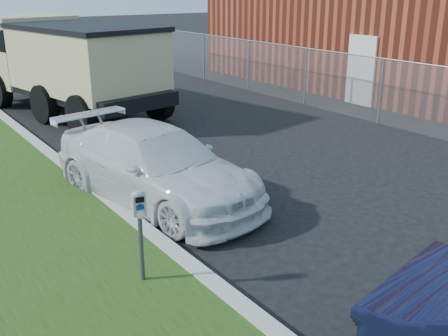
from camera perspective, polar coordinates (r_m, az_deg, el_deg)
ground at (r=8.67m, az=11.52°, el=-6.29°), size 120.00×120.00×0.00m
chainlink_fence at (r=17.21m, az=8.94°, el=10.97°), size 0.06×30.06×30.00m
brick_building at (r=22.26m, az=18.84°, el=14.29°), size 9.20×14.20×4.17m
parking_meter at (r=6.52m, az=-9.18°, el=-5.25°), size 0.19×0.14×1.23m
white_wagon at (r=9.43m, az=-7.52°, el=0.41°), size 2.63×4.81×1.32m
dump_truck at (r=16.75m, az=-16.90°, el=11.17°), size 3.87×7.39×2.76m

